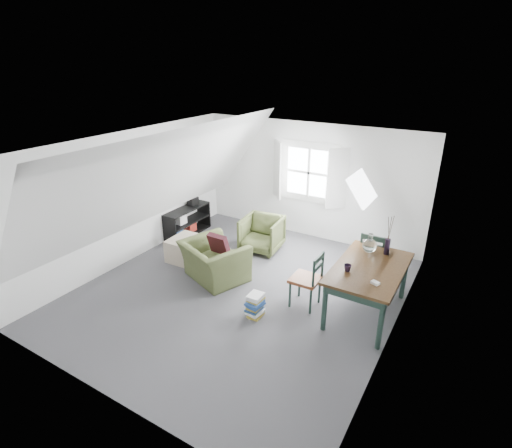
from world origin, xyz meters
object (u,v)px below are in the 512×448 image
Objects in this scene: ottoman at (188,249)px; dining_chair_near at (308,279)px; armchair_near at (215,278)px; dining_table at (369,273)px; armchair_far at (262,250)px; magazine_stack at (255,305)px; media_shelf at (186,223)px; dining_chair_far at (373,257)px.

dining_chair_near reaches higher than ottoman.
armchair_near is 2.77m from dining_table.
magazine_stack reaches higher than armchair_far.
media_shelf is at bearing 147.91° from magazine_stack.
dining_chair_near is at bearing 49.49° from magazine_stack.
magazine_stack is (2.92, -1.83, -0.10)m from media_shelf.
magazine_stack is (-1.44, -0.95, -0.53)m from dining_table.
dining_chair_far is (-0.18, 0.94, -0.20)m from dining_table.
dining_chair_near is (-0.68, -1.23, -0.02)m from dining_chair_far.
media_shelf is at bearing -117.28° from dining_chair_near.
dining_table is 4.47× the size of magazine_stack.
armchair_near is at bearing -96.68° from dining_chair_near.
ottoman is (-0.87, 0.31, 0.22)m from armchair_near.
armchair_far is 0.80× the size of dining_chair_far.
media_shelf is (-4.17, -0.07, -0.23)m from dining_chair_far.
dining_chair_far is 4.18m from media_shelf.
dining_table reaches higher than armchair_far.
ottoman is at bearing 178.60° from dining_table.
ottoman is at bearing 156.43° from magazine_stack.
armchair_near is 0.66× the size of dining_table.
armchair_near is 1.14× the size of dining_chair_near.
armchair_far is at bearing -9.71° from dining_chair_far.
media_shelf is at bearing -15.02° from armchair_near.
magazine_stack is at bearing -23.57° from ottoman.
armchair_far is 1.88m from media_shelf.
dining_table is 1.66× the size of dining_chair_far.
media_shelf is at bearing 132.09° from ottoman.
dining_table reaches higher than armchair_near.
media_shelf is (-3.48, 1.16, -0.21)m from dining_chair_near.
dining_table is at bearing -12.75° from media_shelf.
dining_chair_near reaches higher than media_shelf.
dining_table is at bearing -151.56° from armchair_near.
ottoman is 2.28m from magazine_stack.
armchair_near is at bearing -174.49° from dining_table.
ottoman is at bearing -49.29° from media_shelf.
dining_table reaches higher than ottoman.
ottoman is at bearing 1.18° from armchair_near.
media_shelf is 3.31× the size of magazine_stack.
dining_table is 1.74× the size of dining_chair_near.
dining_chair_near is 0.78× the size of media_shelf.
ottoman reaches higher than armchair_near.
media_shelf is (-1.85, -0.20, 0.28)m from armchair_far.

